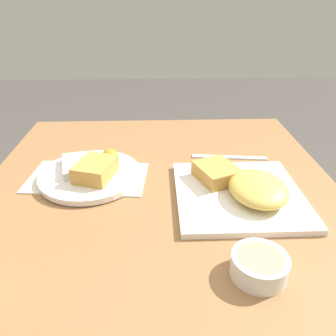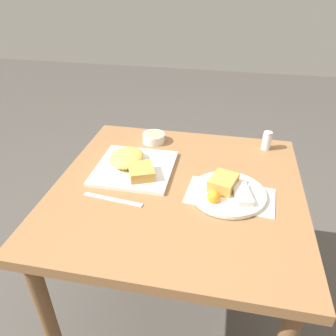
{
  "view_description": "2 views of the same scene",
  "coord_description": "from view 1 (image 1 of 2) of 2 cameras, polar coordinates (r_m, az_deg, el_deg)",
  "views": [
    {
      "loc": [
        -0.69,
        0.01,
        1.15
      ],
      "look_at": [
        0.02,
        -0.02,
        0.75
      ],
      "focal_mm": 35.0,
      "sensor_mm": 36.0,
      "label": 1
    },
    {
      "loc": [
        0.92,
        0.15,
        1.4
      ],
      "look_at": [
        -0.02,
        -0.04,
        0.79
      ],
      "focal_mm": 35.0,
      "sensor_mm": 36.0,
      "label": 2
    }
  ],
  "objects": [
    {
      "name": "plate_oval_far",
      "position": [
        0.83,
        -13.21,
        -0.67
      ],
      "size": [
        0.25,
        0.25,
        0.05
      ],
      "color": "white",
      "rests_on": "menu_card"
    },
    {
      "name": "sauce_ramekin",
      "position": [
        0.58,
        15.6,
        -16.0
      ],
      "size": [
        0.09,
        0.09,
        0.04
      ],
      "color": "white",
      "rests_on": "dining_table"
    },
    {
      "name": "butter_knife",
      "position": [
        0.93,
        10.66,
        1.85
      ],
      "size": [
        0.04,
        0.21,
        0.0
      ],
      "rotation": [
        0.0,
        0.0,
        1.46
      ],
      "color": "silver",
      "rests_on": "dining_table"
    },
    {
      "name": "menu_card",
      "position": [
        0.84,
        -13.83,
        -1.61
      ],
      "size": [
        0.18,
        0.3,
        0.0
      ],
      "rotation": [
        0.0,
        0.0,
        -0.09
      ],
      "color": "beige",
      "rests_on": "dining_table"
    },
    {
      "name": "dining_table",
      "position": [
        0.86,
        -1.3,
        -7.74
      ],
      "size": [
        0.84,
        0.86,
        0.73
      ],
      "color": "olive",
      "rests_on": "ground_plane"
    },
    {
      "name": "plate_square_near",
      "position": [
        0.76,
        12.86,
        -3.57
      ],
      "size": [
        0.28,
        0.28,
        0.06
      ],
      "color": "white",
      "rests_on": "dining_table"
    }
  ]
}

